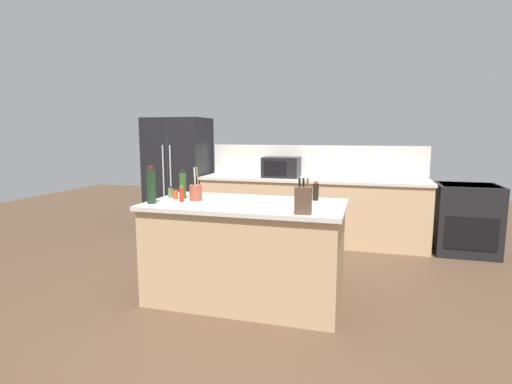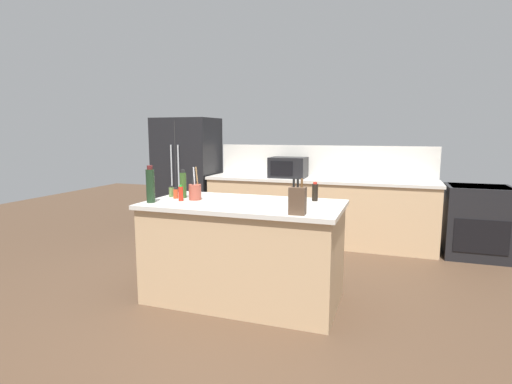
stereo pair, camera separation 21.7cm
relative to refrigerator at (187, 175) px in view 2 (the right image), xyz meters
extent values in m
plane|color=#473323|center=(1.83, -2.25, -0.91)|extent=(14.00, 14.00, 0.00)
cube|color=tan|center=(2.13, -0.05, -0.46)|extent=(3.21, 0.62, 0.90)
cube|color=beige|center=(2.13, -0.05, 0.01)|extent=(3.25, 0.66, 0.04)
cube|color=beige|center=(2.13, 0.27, 0.26)|extent=(3.21, 0.03, 0.46)
cube|color=tan|center=(1.83, -2.25, -0.46)|extent=(1.77, 0.91, 0.90)
cube|color=beige|center=(1.83, -2.25, 0.01)|extent=(1.83, 0.97, 0.04)
cube|color=black|center=(0.00, 0.00, 0.00)|extent=(0.93, 0.72, 1.82)
cube|color=#2D2D2D|center=(0.00, -0.36, 0.00)|extent=(0.01, 0.00, 1.72)
cylinder|color=#ADB2B7|center=(-0.06, -0.38, 0.00)|extent=(0.02, 0.02, 1.00)
cylinder|color=#ADB2B7|center=(0.06, -0.38, 0.00)|extent=(0.02, 0.02, 1.00)
cube|color=black|center=(4.18, -0.05, -0.45)|extent=(0.76, 0.64, 0.92)
cube|color=black|center=(4.18, -0.37, -0.56)|extent=(0.61, 0.01, 0.41)
cube|color=black|center=(4.18, -0.05, 0.00)|extent=(0.68, 0.58, 0.02)
cube|color=black|center=(1.68, -0.05, 0.18)|extent=(0.52, 0.38, 0.29)
cube|color=black|center=(1.64, -0.24, 0.18)|extent=(0.32, 0.01, 0.21)
cube|color=#4C3828|center=(2.43, -2.63, 0.14)|extent=(0.13, 0.10, 0.22)
cylinder|color=black|center=(2.40, -2.63, 0.29)|extent=(0.02, 0.02, 0.07)
cylinder|color=black|center=(2.43, -2.63, 0.29)|extent=(0.02, 0.02, 0.07)
cylinder|color=brown|center=(2.46, -2.63, 0.29)|extent=(0.02, 0.02, 0.07)
cylinder|color=brown|center=(1.33, -2.26, 0.11)|extent=(0.12, 0.12, 0.15)
cylinder|color=olive|center=(1.35, -2.25, 0.26)|extent=(0.01, 0.05, 0.18)
cylinder|color=black|center=(1.31, -2.26, 0.26)|extent=(0.01, 0.05, 0.18)
cylinder|color=#B2B2B7|center=(1.33, -2.28, 0.26)|extent=(0.01, 0.03, 0.18)
cylinder|color=gold|center=(2.33, -2.01, 0.09)|extent=(0.08, 0.08, 0.12)
cylinder|color=gold|center=(2.33, -2.01, 0.16)|extent=(0.05, 0.05, 0.02)
cylinder|color=red|center=(1.23, -2.36, 0.10)|extent=(0.04, 0.04, 0.14)
cylinder|color=green|center=(1.23, -2.36, 0.18)|extent=(0.03, 0.03, 0.02)
cylinder|color=black|center=(2.44, -1.94, 0.11)|extent=(0.06, 0.06, 0.16)
cylinder|color=#B22319|center=(2.44, -1.94, 0.20)|extent=(0.04, 0.04, 0.02)
cylinder|color=black|center=(1.01, -2.53, 0.19)|extent=(0.08, 0.08, 0.31)
cylinder|color=#4C1919|center=(1.01, -2.53, 0.36)|extent=(0.05, 0.05, 0.04)
cylinder|color=#B73D1E|center=(1.11, -2.25, 0.08)|extent=(0.05, 0.05, 0.09)
cylinder|color=black|center=(1.11, -2.25, 0.13)|extent=(0.03, 0.03, 0.02)
cylinder|color=#567038|center=(1.02, -2.18, 0.08)|extent=(0.05, 0.05, 0.10)
cylinder|color=black|center=(1.02, -2.18, 0.14)|extent=(0.03, 0.03, 0.02)
cylinder|color=#2D4C1E|center=(1.16, -2.19, 0.16)|extent=(0.07, 0.07, 0.25)
cylinder|color=black|center=(1.16, -2.19, 0.30)|extent=(0.04, 0.04, 0.03)
camera|label=1|loc=(2.93, -5.74, 0.68)|focal=28.00mm
camera|label=2|loc=(3.14, -5.68, 0.68)|focal=28.00mm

